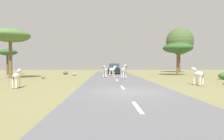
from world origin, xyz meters
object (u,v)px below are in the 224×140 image
zebra_2 (105,70)px  bush_1 (66,73)px  zebra_0 (124,70)px  zebra_4 (198,74)px  tree_0 (7,53)px  tree_3 (10,36)px  tree_5 (178,48)px  car_0 (115,68)px  rock_0 (74,74)px  rock_1 (43,77)px  tree_4 (180,41)px  zebra_3 (17,76)px  car_1 (114,69)px  zebra_1 (112,70)px

zebra_2 → bush_1: 10.63m
zebra_0 → zebra_4: zebra_0 is taller
tree_0 → tree_3: size_ratio=0.71×
tree_5 → bush_1: 17.92m
car_0 → bush_1: size_ratio=5.34×
tree_5 → tree_0: bearing=174.0°
zebra_4 → bush_1: 21.32m
rock_0 → rock_1: (-2.63, -5.72, -0.03)m
zebra_0 → tree_4: bearing=-136.3°
zebra_4 → tree_5: (3.65, 13.50, 3.20)m
bush_1 → zebra_3: bearing=-88.8°
tree_3 → rock_0: size_ratio=8.64×
zebra_3 → bush_1: zebra_3 is taller
zebra_0 → bush_1: zebra_0 is taller
car_1 → rock_0: 7.44m
bush_1 → rock_1: 8.79m
zebra_3 → tree_0: tree_0 is taller
tree_0 → bush_1: 9.70m
zebra_2 → rock_1: (-7.15, -0.31, -0.77)m
zebra_3 → zebra_4: size_ratio=0.96×
tree_4 → rock_1: bearing=-144.6°
zebra_1 → zebra_0: bearing=54.3°
tree_0 → tree_5: (26.41, -2.79, 0.55)m
zebra_4 → rock_0: (-11.73, 13.35, -0.66)m
zebra_4 → tree_5: 14.35m
zebra_1 → tree_0: 17.30m
tree_4 → bush_1: (-21.52, -7.07, -6.08)m
tree_4 → rock_0: tree_4 is taller
zebra_0 → tree_5: tree_5 is taller
tree_4 → zebra_4: bearing=-108.6°
zebra_4 → car_0: car_0 is taller
car_0 → zebra_2: bearing=-95.3°
zebra_3 → tree_0: bearing=115.2°
rock_1 → zebra_0: bearing=-9.5°
car_0 → car_1: same height
tree_4 → rock_1: 27.99m
zebra_3 → bush_1: (-0.36, 17.62, -0.57)m
rock_0 → tree_0: bearing=165.1°
zebra_1 → tree_5: size_ratio=0.29×
zebra_4 → rock_1: 16.27m
zebra_1 → zebra_3: zebra_1 is taller
bush_1 → zebra_4: bearing=-50.3°
zebra_0 → rock_0: 9.84m
zebra_1 → zebra_2: bearing=30.0°
tree_3 → car_0: bearing=53.8°
car_1 → tree_4: tree_4 is taller
zebra_1 → rock_0: (-5.51, 1.41, -0.71)m
zebra_0 → zebra_3: (-8.12, -7.33, -0.19)m
zebra_0 → rock_0: size_ratio=2.53×
zebra_0 → car_0: car_0 is taller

